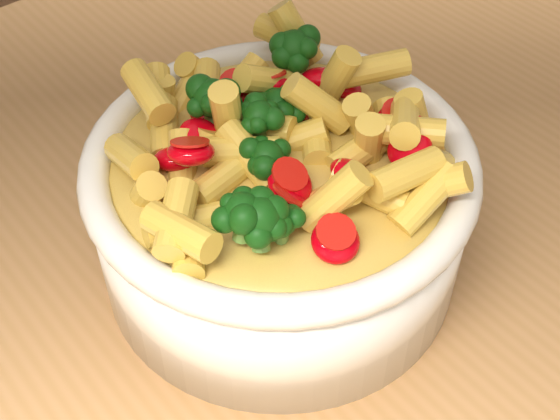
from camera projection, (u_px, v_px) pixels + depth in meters
table at (228, 290)px, 0.70m from camera, size 1.20×0.80×0.90m
serving_bowl at (280, 209)px, 0.55m from camera, size 0.27×0.27×0.12m
pasta_salad at (280, 132)px, 0.50m from camera, size 0.21×0.21×0.05m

